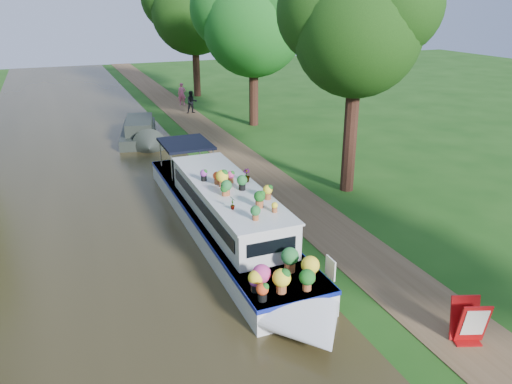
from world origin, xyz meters
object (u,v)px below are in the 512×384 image
at_px(plant_boat, 228,215).
at_px(second_boat, 140,132).
at_px(sandwich_board, 469,323).
at_px(pedestrian_dark, 192,102).
at_px(pedestrian_pink, 182,94).

height_order(plant_boat, second_boat, plant_boat).
relative_size(sandwich_board, pedestrian_dark, 0.70).
bearing_deg(pedestrian_dark, pedestrian_pink, 90.64).
bearing_deg(pedestrian_pink, sandwich_board, -67.93).
height_order(sandwich_board, pedestrian_pink, pedestrian_pink).
distance_m(second_boat, sandwich_board, 20.95).
height_order(plant_boat, pedestrian_pink, plant_boat).
xyz_separation_m(second_boat, pedestrian_dark, (4.55, 5.58, 0.30)).
bearing_deg(second_boat, pedestrian_dark, 62.81).
xyz_separation_m(second_boat, pedestrian_pink, (4.65, 8.66, 0.34)).
distance_m(plant_boat, pedestrian_dark, 19.52).
distance_m(sandwich_board, pedestrian_dark, 26.20).
xyz_separation_m(plant_boat, pedestrian_dark, (4.05, 19.10, -0.06)).
distance_m(plant_boat, second_boat, 13.53).
height_order(sandwich_board, pedestrian_dark, pedestrian_dark).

